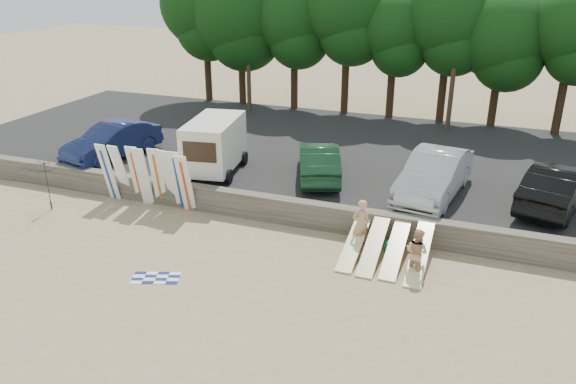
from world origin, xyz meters
name	(u,v)px	position (x,y,z in m)	size (l,w,h in m)	color
ground	(330,272)	(0.00, 0.00, 0.00)	(120.00, 120.00, 0.00)	tan
seawall	(354,221)	(0.00, 3.00, 0.50)	(44.00, 0.50, 1.00)	#6B6356
parking_lot	(392,161)	(0.00, 10.50, 0.35)	(44.00, 14.50, 0.70)	#282828
treeline	(388,16)	(-2.02, 17.56, 6.44)	(32.99, 6.35, 9.07)	#382616
utility_poles	(457,42)	(2.00, 16.00, 5.43)	(25.80, 0.26, 9.00)	#473321
box_trailer	(214,143)	(-6.87, 5.36, 2.03)	(2.60, 3.97, 2.37)	beige
car_0	(112,141)	(-12.30, 5.45, 1.51)	(1.72, 4.93, 1.63)	#131C44
car_1	(319,161)	(-2.41, 6.28, 1.46)	(1.61, 4.63, 1.52)	#13351D
car_2	(434,175)	(2.43, 5.96, 1.59)	(1.88, 5.39, 1.77)	#A1A2A6
car_3	(556,187)	(6.85, 6.42, 1.53)	(1.76, 5.05, 1.66)	black
surfboard_upright_0	(108,172)	(-10.31, 2.43, 1.27)	(0.50, 0.06, 2.60)	white
surfboard_upright_1	(121,172)	(-9.80, 2.62, 1.26)	(0.50, 0.06, 2.60)	white
surfboard_upright_2	(137,174)	(-9.03, 2.60, 1.28)	(0.50, 0.06, 2.60)	white
surfboard_upright_3	(143,177)	(-8.65, 2.49, 1.28)	(0.50, 0.06, 2.60)	white
surfboard_upright_4	(158,177)	(-8.04, 2.63, 1.28)	(0.50, 0.06, 2.60)	white
surfboard_upright_5	(170,179)	(-7.50, 2.63, 1.27)	(0.50, 0.06, 2.60)	white
surfboard_upright_6	(178,181)	(-7.08, 2.57, 1.28)	(0.50, 0.06, 2.60)	white
surfboard_upright_7	(185,184)	(-6.67, 2.44, 1.26)	(0.50, 0.06, 2.60)	white
surfboard_low_0	(354,243)	(0.40, 1.50, 0.41)	(0.56, 3.00, 0.07)	beige
surfboard_low_1	(374,245)	(1.09, 1.41, 0.49)	(0.56, 3.00, 0.07)	beige
surfboard_low_2	(396,248)	(1.82, 1.48, 0.47)	(0.56, 3.00, 0.07)	beige
surfboard_low_3	(420,254)	(2.63, 1.32, 0.51)	(0.56, 3.00, 0.07)	beige
beachgoer_a	(361,224)	(0.47, 2.03, 0.90)	(0.66, 0.43, 1.81)	tan
beachgoer_b	(417,252)	(2.58, 0.81, 0.81)	(0.78, 0.61, 1.61)	tan
cooler	(390,246)	(1.53, 2.15, 0.16)	(0.38, 0.30, 0.32)	#268C40
gear_bag	(356,245)	(0.36, 1.93, 0.11)	(0.30, 0.25, 0.22)	#CC6618
beach_towel	(156,278)	(-5.10, -2.29, 0.01)	(1.50, 1.50, 0.00)	white
beach_umbrella	(49,185)	(-11.98, 0.86, 1.05)	(2.28, 2.33, 2.09)	black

